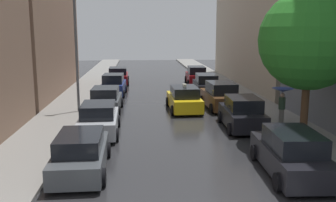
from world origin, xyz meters
The scene contains 17 objects.
ground_plane centered at (0.00, 24.00, -0.02)m, with size 28.00×72.00×0.04m, color #2A2A2D.
sidewalk_left centered at (-6.50, 24.00, 0.07)m, with size 3.00×72.00×0.15m, color gray.
sidewalk_right centered at (6.50, 24.00, 0.07)m, with size 3.00×72.00×0.15m, color gray.
parked_car_left_nearest centered at (-3.88, 6.06, 0.72)m, with size 2.10×4.69×1.53m.
parked_car_left_second centered at (-3.74, 11.30, 0.77)m, with size 2.14×4.36×1.65m.
parked_car_left_third centered at (-3.85, 16.85, 0.76)m, with size 2.13×4.23×1.63m.
parked_car_left_fourth centered at (-3.75, 23.25, 0.82)m, with size 2.11×4.14×1.76m.
parked_car_left_fifth centered at (-3.72, 29.80, 0.78)m, with size 2.18×4.34×1.67m.
parked_car_right_nearest centered at (3.90, 5.18, 0.80)m, with size 2.25×4.79×1.70m.
parked_car_right_second centered at (3.91, 11.94, 0.82)m, with size 2.17×4.29×1.76m.
parked_car_right_third centered at (3.84, 17.29, 0.85)m, with size 2.27×4.65×1.82m.
parked_car_right_fourth centered at (3.84, 22.83, 0.81)m, with size 2.17×4.62×1.74m.
parked_car_right_fifth centered at (3.97, 29.04, 0.83)m, with size 2.10×4.32×1.78m.
taxi_midroad centered at (1.31, 16.83, 0.76)m, with size 2.19×4.54×1.81m.
pedestrian_by_kerb centered at (6.21, 12.24, 1.67)m, with size 1.16×1.16×1.99m.
street_tree_right centered at (6.19, 9.33, 4.82)m, with size 4.64×4.64×7.01m.
lamp_post_left centered at (-5.55, 16.44, 4.37)m, with size 0.60×0.28×7.37m.
Camera 1 is at (-1.66, -7.83, 5.29)m, focal length 40.65 mm.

